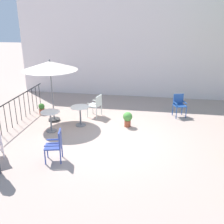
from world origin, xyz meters
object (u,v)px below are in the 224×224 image
(cafe_table_0, at_px, (51,118))
(potted_plant_0, at_px, (128,118))
(potted_plant_3, at_px, (42,108))
(cafe_table_1, at_px, (80,112))
(patio_chair_1, at_px, (179,103))
(patio_chair_2, at_px, (96,104))
(patio_chair_3, at_px, (56,144))
(patio_umbrella_0, at_px, (50,66))

(cafe_table_0, distance_m, potted_plant_0, 2.76)
(cafe_table_0, relative_size, potted_plant_3, 1.66)
(cafe_table_0, distance_m, cafe_table_1, 1.11)
(patio_chair_1, relative_size, potted_plant_0, 1.61)
(cafe_table_0, bearing_deg, potted_plant_3, 123.45)
(patio_chair_1, bearing_deg, potted_plant_0, -143.66)
(patio_chair_1, height_order, patio_chair_2, patio_chair_1)
(cafe_table_1, distance_m, patio_chair_3, 2.56)
(cafe_table_0, height_order, potted_plant_3, cafe_table_0)
(patio_chair_1, relative_size, patio_chair_2, 1.01)
(patio_umbrella_0, height_order, potted_plant_0, patio_umbrella_0)
(patio_umbrella_0, relative_size, patio_chair_2, 2.66)
(cafe_table_1, relative_size, patio_chair_1, 0.82)
(cafe_table_1, height_order, patio_chair_3, patio_chair_3)
(patio_umbrella_0, bearing_deg, patio_chair_3, -67.28)
(cafe_table_0, height_order, patio_chair_3, patio_chair_3)
(patio_umbrella_0, relative_size, cafe_table_1, 3.22)
(patio_chair_1, bearing_deg, patio_umbrella_0, -164.76)
(cafe_table_1, height_order, potted_plant_3, cafe_table_1)
(patio_chair_1, bearing_deg, cafe_table_1, -156.46)
(patio_chair_1, xyz_separation_m, potted_plant_0, (-1.93, -1.42, -0.21))
(patio_chair_2, height_order, potted_plant_3, patio_chair_2)
(cafe_table_1, bearing_deg, potted_plant_3, 154.58)
(cafe_table_0, bearing_deg, patio_chair_2, 53.71)
(patio_umbrella_0, bearing_deg, cafe_table_0, -73.97)
(potted_plant_0, bearing_deg, patio_chair_1, 36.34)
(potted_plant_0, bearing_deg, potted_plant_3, 168.61)
(patio_chair_1, height_order, potted_plant_0, patio_chair_1)
(patio_umbrella_0, distance_m, patio_chair_3, 3.48)
(potted_plant_3, bearing_deg, cafe_table_1, -25.42)
(patio_chair_2, bearing_deg, cafe_table_0, -126.29)
(cafe_table_1, height_order, patio_chair_2, patio_chair_2)
(patio_umbrella_0, height_order, cafe_table_0, patio_umbrella_0)
(potted_plant_3, bearing_deg, patio_chair_1, 6.90)
(patio_umbrella_0, distance_m, patio_chair_1, 5.25)
(potted_plant_0, xyz_separation_m, potted_plant_3, (-3.68, 0.74, -0.09))
(cafe_table_0, relative_size, patio_chair_1, 0.82)
(patio_umbrella_0, distance_m, patio_chair_2, 2.33)
(cafe_table_1, relative_size, potted_plant_0, 1.31)
(cafe_table_1, distance_m, patio_chair_2, 1.08)
(patio_umbrella_0, xyz_separation_m, patio_chair_2, (1.53, 0.72, -1.60))
(patio_chair_3, relative_size, potted_plant_3, 2.06)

